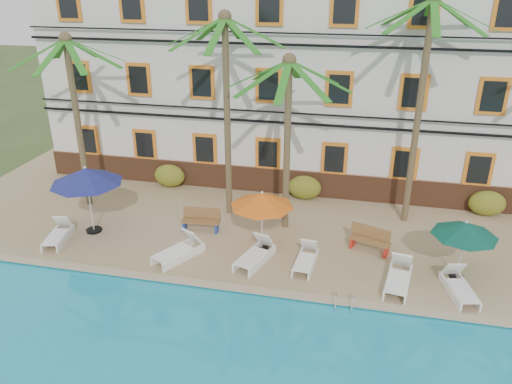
% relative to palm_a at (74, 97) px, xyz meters
% --- Properties ---
extents(ground, '(100.00, 100.00, 0.00)m').
position_rel_palm_a_xyz_m(ground, '(9.03, -4.02, -5.04)').
color(ground, '#384C23').
rests_on(ground, ground).
extents(pool_deck, '(30.00, 12.00, 0.25)m').
position_rel_palm_a_xyz_m(pool_deck, '(9.03, 0.98, -4.91)').
color(pool_deck, tan).
rests_on(pool_deck, ground).
extents(pool_coping, '(30.00, 0.35, 0.06)m').
position_rel_palm_a_xyz_m(pool_coping, '(9.03, -4.92, -4.76)').
color(pool_coping, tan).
rests_on(pool_coping, pool_deck).
extents(hotel_building, '(25.40, 6.44, 10.22)m').
position_rel_palm_a_xyz_m(hotel_building, '(9.03, 5.96, 0.34)').
color(hotel_building, silver).
rests_on(hotel_building, pool_deck).
extents(palm_a, '(4.54, 4.54, 7.36)m').
position_rel_palm_a_xyz_m(palm_a, '(0.00, 0.00, 0.00)').
color(palm_a, brown).
rests_on(palm_a, pool_deck).
extents(palm_b, '(4.54, 4.54, 8.24)m').
position_rel_palm_a_xyz_m(palm_b, '(6.35, 0.47, 0.51)').
color(palm_b, brown).
rests_on(palm_b, pool_deck).
extents(palm_c, '(4.54, 4.54, 6.89)m').
position_rel_palm_a_xyz_m(palm_c, '(8.89, -0.29, -0.28)').
color(palm_c, brown).
rests_on(palm_c, pool_deck).
extents(palm_d, '(4.54, 4.54, 8.90)m').
position_rel_palm_a_xyz_m(palm_d, '(13.65, 1.36, 0.88)').
color(palm_d, brown).
rests_on(palm_d, pool_deck).
extents(shrub_left, '(1.50, 0.90, 1.10)m').
position_rel_palm_a_xyz_m(shrub_left, '(2.81, 2.58, -4.24)').
color(shrub_left, '#255016').
rests_on(shrub_left, pool_deck).
extents(shrub_mid, '(1.50, 0.90, 1.10)m').
position_rel_palm_a_xyz_m(shrub_mid, '(9.30, 2.58, -4.24)').
color(shrub_mid, '#255016').
rests_on(shrub_mid, pool_deck).
extents(shrub_right, '(1.50, 0.90, 1.10)m').
position_rel_palm_a_xyz_m(shrub_right, '(17.04, 2.58, -4.24)').
color(shrub_right, '#255016').
rests_on(shrub_right, pool_deck).
extents(umbrella_blue, '(2.78, 2.78, 2.77)m').
position_rel_palm_a_xyz_m(umbrella_blue, '(1.51, -2.34, -2.42)').
color(umbrella_blue, black).
rests_on(umbrella_blue, pool_deck).
extents(umbrella_red, '(2.33, 2.33, 2.34)m').
position_rel_palm_a_xyz_m(umbrella_red, '(8.33, -2.18, -2.80)').
color(umbrella_red, black).
rests_on(umbrella_red, pool_deck).
extents(umbrella_green, '(2.15, 2.15, 2.16)m').
position_rel_palm_a_xyz_m(umbrella_green, '(15.18, -2.65, -2.95)').
color(umbrella_green, black).
rests_on(umbrella_green, pool_deck).
extents(lounger_a, '(0.98, 1.90, 0.85)m').
position_rel_palm_a_xyz_m(lounger_a, '(0.58, -3.33, -4.51)').
color(lounger_a, white).
rests_on(lounger_a, pool_deck).
extents(lounger_b, '(1.58, 2.08, 0.94)m').
position_rel_palm_a_xyz_m(lounger_b, '(5.55, -3.48, -4.48)').
color(lounger_b, white).
rests_on(lounger_b, pool_deck).
extents(lounger_c, '(1.24, 2.08, 0.93)m').
position_rel_palm_a_xyz_m(lounger_c, '(8.29, -3.17, -4.49)').
color(lounger_c, white).
rests_on(lounger_c, pool_deck).
extents(lounger_d, '(0.78, 1.81, 0.83)m').
position_rel_palm_a_xyz_m(lounger_d, '(10.09, -3.04, -4.52)').
color(lounger_d, white).
rests_on(lounger_d, pool_deck).
extents(lounger_e, '(1.03, 2.11, 0.96)m').
position_rel_palm_a_xyz_m(lounger_e, '(13.21, -3.59, -4.48)').
color(lounger_e, white).
rests_on(lounger_e, pool_deck).
extents(lounger_f, '(1.08, 1.97, 0.88)m').
position_rel_palm_a_xyz_m(lounger_f, '(15.09, -3.65, -4.50)').
color(lounger_f, white).
rests_on(lounger_f, pool_deck).
extents(bench_left, '(1.53, 0.60, 0.93)m').
position_rel_palm_a_xyz_m(bench_left, '(5.66, -1.31, -4.32)').
color(bench_left, olive).
rests_on(bench_left, pool_deck).
extents(bench_right, '(1.57, 0.95, 0.93)m').
position_rel_palm_a_xyz_m(bench_right, '(12.29, -1.45, -4.32)').
color(bench_right, olive).
rests_on(bench_right, pool_deck).
extents(pool_ladder, '(0.54, 0.74, 0.74)m').
position_rel_palm_a_xyz_m(pool_ladder, '(11.54, -5.02, -4.79)').
color(pool_ladder, silver).
rests_on(pool_ladder, ground).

